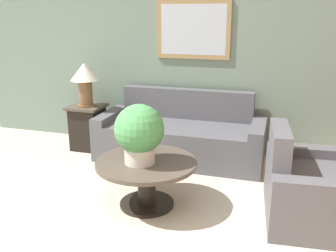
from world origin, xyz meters
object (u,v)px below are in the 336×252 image
Objects in this scene: table_lamp at (85,78)px; potted_plant_on_table at (139,132)px; couch_main at (181,137)px; coffee_table at (146,173)px; side_table at (88,127)px; armchair at (316,191)px.

potted_plant_on_table is at bearing -46.21° from table_lamp.
couch_main is 3.75× the size of potted_plant_on_table.
coffee_table is 1.97m from side_table.
armchair is at bearing -20.71° from side_table.
side_table is (-1.41, 1.37, -0.03)m from coffee_table.
couch_main reaches higher than side_table.
armchair reaches higher than coffee_table.
armchair is at bearing 7.55° from coffee_table.
table_lamp is at bearing 90.00° from side_table.
potted_plant_on_table is (1.37, -1.43, -0.24)m from table_lamp.
couch_main is at bearing 90.60° from coffee_table.
side_table is (-3.05, 1.15, 0.03)m from armchair.
couch_main is 2.03m from armchair.
armchair is 3.34m from table_lamp.
coffee_table is at bearing -89.40° from couch_main.
potted_plant_on_table reaches higher than coffee_table.
armchair is at bearing -20.71° from table_lamp.
side_table is at bearing -179.12° from couch_main.
potted_plant_on_table is at bearing 94.20° from armchair.
armchair is (1.65, -1.17, -0.00)m from couch_main.
table_lamp is at bearing 135.88° from coffee_table.
coffee_table is 0.46m from potted_plant_on_table.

